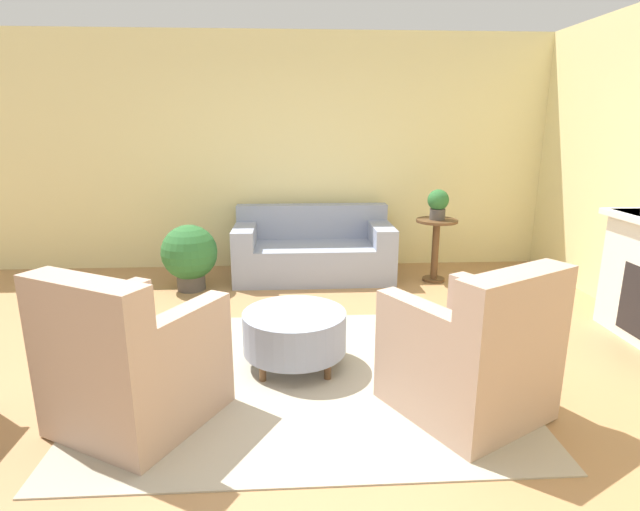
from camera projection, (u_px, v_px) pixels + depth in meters
ground_plane at (304, 377)px, 3.57m from camera, size 16.00×16.00×0.00m
wall_back at (296, 154)px, 6.10m from camera, size 9.86×0.12×2.80m
rug at (304, 376)px, 3.57m from camera, size 2.85×2.27×0.01m
couch at (313, 251)px, 5.85m from camera, size 1.81×0.88×0.81m
armchair_left at (131, 366)px, 2.92m from camera, size 1.08×1.10×0.97m
armchair_right at (473, 357)px, 3.04m from camera, size 1.08×1.10×0.97m
ottoman_table at (295, 331)px, 3.66m from camera, size 0.76×0.76×0.41m
side_table at (436, 241)px, 5.64m from camera, size 0.46×0.46×0.72m
potted_plant_on_side_table at (438, 203)px, 5.53m from camera, size 0.23×0.23×0.34m
potted_plant_floor at (190, 254)px, 5.35m from camera, size 0.60×0.60×0.72m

